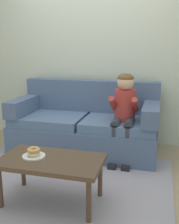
% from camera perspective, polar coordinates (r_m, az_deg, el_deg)
% --- Properties ---
extents(ground, '(10.00, 10.00, 0.00)m').
position_cam_1_polar(ground, '(3.13, -5.43, -13.36)').
color(ground, '#9E896B').
extents(wall_back, '(8.00, 0.10, 2.80)m').
position_cam_1_polar(wall_back, '(4.13, 1.08, 13.36)').
color(wall_back, beige).
rests_on(wall_back, ground).
extents(area_rug, '(2.36, 1.96, 0.01)m').
position_cam_1_polar(area_rug, '(2.92, -7.21, -15.36)').
color(area_rug, '#9993A3').
rests_on(area_rug, ground).
extents(couch, '(1.96, 0.90, 0.95)m').
position_cam_1_polar(couch, '(3.75, -0.79, -3.01)').
color(couch, slate).
rests_on(couch, ground).
extents(coffee_table, '(0.94, 0.53, 0.43)m').
position_cam_1_polar(coffee_table, '(2.50, -8.09, -10.80)').
color(coffee_table, '#4C3828').
rests_on(coffee_table, ground).
extents(person_child, '(0.34, 0.58, 1.10)m').
position_cam_1_polar(person_child, '(3.36, 7.32, 0.67)').
color(person_child, '#AD3833').
rests_on(person_child, ground).
extents(plate, '(0.21, 0.21, 0.01)m').
position_cam_1_polar(plate, '(2.55, -11.69, -9.12)').
color(plate, white).
rests_on(plate, coffee_table).
extents(donut, '(0.17, 0.17, 0.04)m').
position_cam_1_polar(donut, '(2.54, -11.72, -8.60)').
color(donut, beige).
rests_on(donut, plate).
extents(donut_second, '(0.14, 0.14, 0.04)m').
position_cam_1_polar(donut_second, '(2.53, -11.76, -7.84)').
color(donut_second, tan).
rests_on(donut_second, donut).
extents(toy_controller, '(0.23, 0.09, 0.05)m').
position_cam_1_polar(toy_controller, '(3.25, -11.48, -12.01)').
color(toy_controller, gold).
rests_on(toy_controller, ground).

